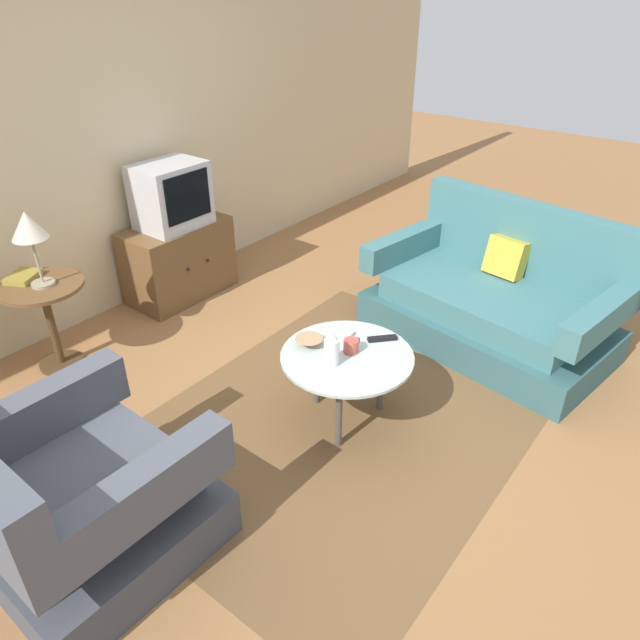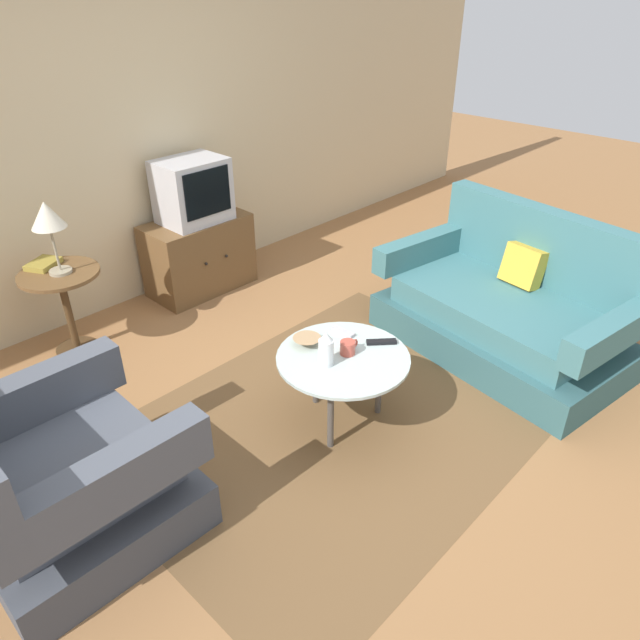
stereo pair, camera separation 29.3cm
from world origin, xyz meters
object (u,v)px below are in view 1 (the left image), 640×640
(couch, at_px, (494,301))
(vase, at_px, (332,349))
(coffee_table, at_px, (347,361))
(television, at_px, (171,195))
(table_lamp, at_px, (28,229))
(side_table, at_px, (47,308))
(tv_remote_silver, at_px, (343,330))
(armchair, at_px, (79,503))
(mug, at_px, (351,346))
(book, at_px, (23,277))
(bowl, at_px, (309,342))
(tv_remote_dark, at_px, (382,338))
(tv_stand, at_px, (179,261))

(couch, xyz_separation_m, vase, (-1.48, 0.31, 0.25))
(coffee_table, relative_size, television, 1.47)
(coffee_table, relative_size, table_lamp, 1.56)
(couch, relative_size, side_table, 2.89)
(table_lamp, height_order, tv_remote_silver, table_lamp)
(coffee_table, bearing_deg, television, 76.91)
(armchair, bearing_deg, vase, 75.95)
(couch, xyz_separation_m, tv_remote_silver, (-1.18, 0.46, 0.17))
(television, distance_m, table_lamp, 1.18)
(table_lamp, xyz_separation_m, mug, (0.75, -1.81, -0.49))
(book, bearing_deg, armchair, -142.27)
(television, xyz_separation_m, bowl, (-0.51, -1.73, -0.36))
(table_lamp, distance_m, vase, 1.94)
(side_table, bearing_deg, television, 5.79)
(table_lamp, height_order, mug, table_lamp)
(couch, distance_m, coffee_table, 1.40)
(tv_remote_silver, distance_m, book, 2.05)
(side_table, bearing_deg, coffee_table, -68.61)
(couch, bearing_deg, vase, 86.97)
(bowl, distance_m, tv_remote_dark, 0.43)
(television, xyz_separation_m, table_lamp, (-1.16, -0.14, 0.14))
(armchair, distance_m, tv_stand, 2.48)
(table_lamp, bearing_deg, coffee_table, -68.62)
(tv_stand, distance_m, vase, 2.04)
(bowl, bearing_deg, mug, -67.18)
(vase, height_order, mug, vase)
(couch, bearing_deg, side_table, 53.24)
(vase, bearing_deg, tv_remote_dark, -13.63)
(armchair, bearing_deg, coffee_table, 76.52)
(mug, relative_size, bowl, 0.79)
(armchair, distance_m, mug, 1.55)
(mug, bearing_deg, couch, -12.68)
(television, xyz_separation_m, mug, (-0.41, -1.95, -0.35))
(couch, relative_size, tv_remote_dark, 11.31)
(armchair, relative_size, side_table, 1.55)
(vase, height_order, tv_remote_dark, vase)
(couch, bearing_deg, tv_remote_silver, 77.82)
(side_table, xyz_separation_m, tv_remote_dark, (0.97, -1.90, 0.03))
(mug, relative_size, book, 0.50)
(tv_remote_silver, xyz_separation_m, book, (-0.92, 1.82, 0.16))
(coffee_table, height_order, tv_remote_silver, tv_remote_silver)
(armchair, bearing_deg, table_lamp, 153.78)
(mug, xyz_separation_m, book, (-0.78, 1.98, 0.13))
(side_table, distance_m, vase, 1.91)
(armchair, xyz_separation_m, vase, (1.33, -0.37, 0.25))
(table_lamp, relative_size, mug, 3.77)
(table_lamp, bearing_deg, bowl, -67.56)
(tv_remote_dark, bearing_deg, book, -22.01)
(tv_remote_dark, bearing_deg, vase, 28.61)
(armchair, height_order, couch, couch)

